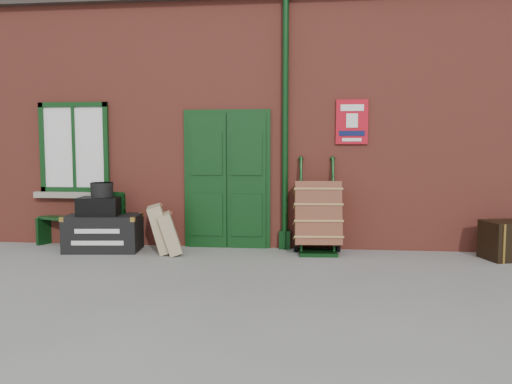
# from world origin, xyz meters

# --- Properties ---
(ground) EXTENTS (80.00, 80.00, 0.00)m
(ground) POSITION_xyz_m (0.00, 0.00, 0.00)
(ground) COLOR gray
(ground) RESTS_ON ground
(station_building) EXTENTS (10.30, 4.30, 4.36)m
(station_building) POSITION_xyz_m (-0.00, 3.49, 2.16)
(station_building) COLOR #963E30
(station_building) RESTS_ON ground
(bench) EXTENTS (1.62, 1.02, 0.96)m
(bench) POSITION_xyz_m (-2.70, 1.27, 0.48)
(bench) COLOR black
(bench) RESTS_ON ground
(houdini_trunk) EXTENTS (1.21, 0.75, 0.57)m
(houdini_trunk) POSITION_xyz_m (-2.22, 0.98, 0.29)
(houdini_trunk) COLOR black
(houdini_trunk) RESTS_ON ground
(strongbox) EXTENTS (0.68, 0.53, 0.29)m
(strongbox) POSITION_xyz_m (-2.27, 0.98, 0.72)
(strongbox) COLOR black
(strongbox) RESTS_ON houdini_trunk
(hatbox) EXTENTS (0.38, 0.38, 0.23)m
(hatbox) POSITION_xyz_m (-2.24, 1.01, 0.98)
(hatbox) COLOR black
(hatbox) RESTS_ON strongbox
(suitcase_back) EXTENTS (0.52, 0.61, 0.77)m
(suitcase_back) POSITION_xyz_m (-1.27, 0.91, 0.38)
(suitcase_back) COLOR tan
(suitcase_back) RESTS_ON ground
(suitcase_front) EXTENTS (0.49, 0.56, 0.66)m
(suitcase_front) POSITION_xyz_m (-1.09, 0.81, 0.33)
(suitcase_front) COLOR tan
(suitcase_front) RESTS_ON ground
(porter_trolley) EXTENTS (0.76, 0.82, 1.47)m
(porter_trolley) POSITION_xyz_m (1.17, 1.22, 0.57)
(porter_trolley) COLOR black
(porter_trolley) RESTS_ON ground
(dark_trunk) EXTENTS (0.89, 0.70, 0.57)m
(dark_trunk) POSITION_xyz_m (4.02, 1.04, 0.28)
(dark_trunk) COLOR black
(dark_trunk) RESTS_ON ground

